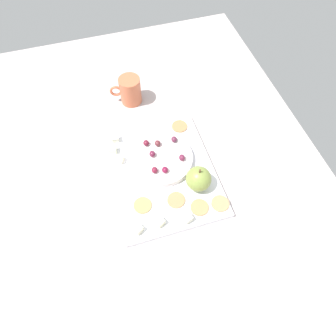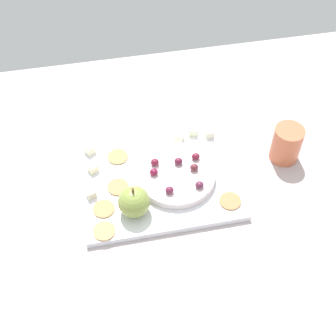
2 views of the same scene
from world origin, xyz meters
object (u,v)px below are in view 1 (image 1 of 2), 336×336
apple_whole (199,179)px  cheese_cube_0 (115,139)px  grape_1 (152,154)px  cracker_2 (180,126)px  serving_dish (161,158)px  cheese_cube_1 (113,150)px  cracker_4 (200,207)px  grape_4 (146,143)px  grape_5 (182,158)px  platter (163,173)px  grape_2 (174,139)px  cracker_0 (143,205)px  cup (130,90)px  cracker_3 (176,200)px  cheese_cube_2 (138,229)px  grape_6 (165,170)px  cheese_cube_4 (188,218)px  cracker_1 (220,203)px  cheese_cube_5 (120,159)px  grape_0 (155,170)px  grape_3 (158,143)px  cheese_cube_3 (160,222)px

apple_whole → cheese_cube_0: 27.94cm
grape_1 → cracker_2: bearing=-50.1°
serving_dish → cheese_cube_1: 14.03cm
cracker_2 → cracker_4: (-27.12, 3.26, 0.00)cm
grape_4 → grape_5: grape_5 is taller
platter → cheese_cube_1: (10.69, 11.95, 1.79)cm
cheese_cube_1 → cracker_4: 29.78cm
grape_2 → grape_5: size_ratio=1.00×
cracker_0 → cup: (38.75, -5.82, 2.72)cm
cracker_3 → grape_4: 18.77cm
cheese_cube_2 → grape_2: grape_2 is taller
cracker_0 → cracker_4: bearing=-109.0°
cracker_4 → grape_6: grape_6 is taller
cracker_0 → grape_1: 14.76cm
serving_dish → cracker_2: (9.92, -8.81, -0.80)cm
cheese_cube_4 → cracker_3: (6.00, 1.18, -0.80)cm
cheese_cube_4 → grape_6: 14.44cm
cheese_cube_4 → grape_4: 24.76cm
serving_dish → grape_1: grape_1 is taller
cheese_cube_1 → grape_4: size_ratio=1.09×
cheese_cube_1 → grape_1: 11.91cm
cracker_1 → grape_6: size_ratio=2.57×
cheese_cube_4 → cheese_cube_5: 25.64cm
cheese_cube_0 → cracker_3: 26.31cm
cracker_4 → grape_2: grape_2 is taller
cheese_cube_5 → grape_1: 9.48cm
serving_dish → grape_4: (4.87, 2.87, 1.79)cm
cup → grape_2: bearing=-161.0°
cheese_cube_0 → cracker_2: bearing=-91.0°
cheese_cube_0 → cheese_cube_2: size_ratio=1.00×
cracker_1 → cracker_4: 5.57cm
grape_0 → grape_5: bearing=-78.4°
cheese_cube_1 → grape_3: (-2.75, -12.63, 1.83)cm
cheese_cube_4 → grape_5: grape_5 is taller
cheese_cube_4 → grape_0: (14.93, 4.49, 1.82)cm
serving_dish → cheese_cube_2: 21.73cm
apple_whole → cheese_cube_3: 15.10cm
cracker_4 → grape_1: grape_1 is taller
cracker_4 → grape_1: (17.92, 7.72, 2.63)cm
cracker_1 → grape_1: grape_1 is taller
grape_4 → cracker_2: bearing=-66.6°
cracker_3 → grape_0: 9.88cm
cheese_cube_3 → cracker_0: (6.02, 2.92, -0.80)cm
cheese_cube_4 → cheese_cube_5: same height
cracker_2 → grape_3: bearing=125.5°
grape_6 → grape_2: bearing=-30.7°
cheese_cube_2 → cheese_cube_5: same height
cheese_cube_0 → grape_3: (-6.48, -11.22, 1.83)cm
cracker_3 → platter: bearing=5.0°
serving_dish → cheese_cube_5: bearing=76.1°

